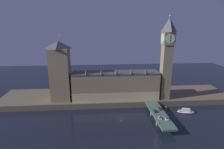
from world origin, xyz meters
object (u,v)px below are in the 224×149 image
at_px(pedestrian_mid_walk, 167,115).
at_px(street_lamp_mid, 166,109).
at_px(car_southbound_lead, 167,119).
at_px(street_lamp_near, 159,119).
at_px(car_northbound_lead, 155,111).
at_px(car_northbound_trail, 160,118).
at_px(victoria_tower, 60,71).
at_px(boat_downstream, 186,111).
at_px(pedestrian_far_rail, 151,108).
at_px(clock_tower, 167,57).
at_px(car_southbound_trail, 159,109).

bearing_deg(pedestrian_mid_walk, street_lamp_mid, 84.73).
bearing_deg(car_southbound_lead, street_lamp_near, -144.58).
distance_m(car_northbound_lead, car_northbound_trail, 11.41).
xyz_separation_m(street_lamp_near, street_lamp_mid, (10.04, 14.72, 0.02)).
bearing_deg(car_northbound_trail, victoria_tower, 151.07).
bearing_deg(victoria_tower, street_lamp_near, -33.28).
bearing_deg(boat_downstream, pedestrian_far_rail, -177.60).
relative_size(clock_tower, car_southbound_trail, 15.80).
distance_m(car_southbound_trail, pedestrian_far_rail, 7.06).
bearing_deg(car_southbound_lead, street_lamp_mid, 74.08).
xyz_separation_m(pedestrian_far_rail, street_lamp_mid, (9.64, -8.44, 2.87)).
bearing_deg(pedestrian_mid_walk, car_southbound_trail, 101.39).
xyz_separation_m(car_northbound_lead, boat_downstream, (28.64, 6.72, -4.70)).
relative_size(victoria_tower, car_southbound_trail, 12.61).
relative_size(car_northbound_lead, car_southbound_lead, 1.21).
xyz_separation_m(victoria_tower, street_lamp_mid, (85.51, -34.81, -22.89)).
xyz_separation_m(pedestrian_far_rail, boat_downstream, (30.95, 1.30, -4.93)).
bearing_deg(street_lamp_near, car_southbound_trail, 71.45).
bearing_deg(pedestrian_mid_walk, clock_tower, 74.97).
height_order(victoria_tower, car_northbound_lead, victoria_tower).
bearing_deg(car_southbound_lead, car_northbound_lead, 110.26).
distance_m(car_northbound_trail, boat_downstream, 34.22).
relative_size(car_southbound_lead, car_southbound_trail, 0.82).
height_order(car_southbound_trail, street_lamp_mid, street_lamp_mid).
bearing_deg(street_lamp_mid, car_northbound_trail, -131.16).
bearing_deg(clock_tower, car_northbound_trail, -112.69).
height_order(pedestrian_far_rail, street_lamp_mid, street_lamp_mid).
bearing_deg(car_northbound_lead, pedestrian_far_rail, 113.08).
relative_size(car_southbound_lead, street_lamp_near, 0.65).
bearing_deg(pedestrian_mid_walk, victoria_tower, 155.30).
xyz_separation_m(clock_tower, boat_downstream, (12.30, -20.94, -43.27)).
height_order(car_southbound_lead, pedestrian_far_rail, pedestrian_far_rail).
relative_size(victoria_tower, street_lamp_near, 10.05).
bearing_deg(street_lamp_mid, boat_downstream, 24.56).
distance_m(clock_tower, street_lamp_mid, 47.75).
xyz_separation_m(victoria_tower, car_northbound_lead, (78.18, -31.80, -25.99)).
distance_m(victoria_tower, car_northbound_lead, 88.31).
relative_size(pedestrian_far_rail, boat_downstream, 0.11).
height_order(car_northbound_lead, car_southbound_trail, car_southbound_trail).
height_order(clock_tower, car_northbound_lead, clock_tower).
height_order(car_southbound_trail, street_lamp_near, street_lamp_near).
xyz_separation_m(car_northbound_lead, car_southbound_trail, (4.62, 4.12, 0.06)).
bearing_deg(car_northbound_lead, victoria_tower, 157.87).
bearing_deg(boat_downstream, car_northbound_trail, -147.67).
bearing_deg(car_northbound_trail, car_northbound_lead, 90.00).
xyz_separation_m(clock_tower, car_southbound_trail, (-11.72, -23.55, -38.50)).
bearing_deg(street_lamp_mid, pedestrian_mid_walk, -95.27).
distance_m(victoria_tower, car_southbound_lead, 97.44).
height_order(car_southbound_lead, car_southbound_trail, car_southbound_trail).
bearing_deg(clock_tower, victoria_tower, 177.50).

